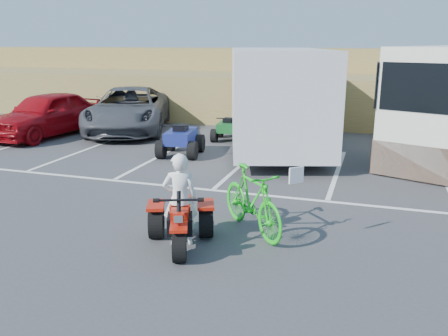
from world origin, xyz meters
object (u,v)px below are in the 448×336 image
(green_dirt_bike, at_px, (252,200))
(quad_atv_green, at_px, (228,140))
(red_trike_atv, at_px, (181,247))
(rider, at_px, (180,199))
(grey_pickup, at_px, (129,109))
(red_car, at_px, (46,114))
(cargo_trailer, at_px, (276,96))
(quad_atv_blue, at_px, (181,155))

(green_dirt_bike, xyz_separation_m, quad_atv_green, (-2.95, 7.98, -0.62))
(red_trike_atv, height_order, rider, rider)
(rider, bearing_deg, red_trike_atv, 90.00)
(rider, height_order, grey_pickup, grey_pickup)
(green_dirt_bike, height_order, quad_atv_green, green_dirt_bike)
(red_car, distance_m, quad_atv_green, 6.88)
(red_trike_atv, relative_size, red_car, 0.33)
(quad_atv_green, bearing_deg, green_dirt_bike, -75.12)
(rider, distance_m, green_dirt_bike, 1.39)
(green_dirt_bike, relative_size, grey_pickup, 0.34)
(cargo_trailer, bearing_deg, quad_atv_blue, -164.82)
(grey_pickup, bearing_deg, green_dirt_bike, -68.98)
(grey_pickup, relative_size, red_car, 1.26)
(rider, xyz_separation_m, grey_pickup, (-6.17, 9.47, 0.03))
(green_dirt_bike, distance_m, grey_pickup, 11.22)
(red_car, height_order, quad_atv_blue, red_car)
(red_trike_atv, height_order, cargo_trailer, cargo_trailer)
(red_car, xyz_separation_m, quad_atv_green, (6.71, 1.28, -0.82))
(grey_pickup, distance_m, cargo_trailer, 6.44)
(green_dirt_bike, height_order, red_car, red_car)
(quad_atv_green, bearing_deg, cargo_trailer, -33.10)
(green_dirt_bike, xyz_separation_m, cargo_trailer, (-1.05, 6.98, 1.12))
(red_trike_atv, xyz_separation_m, rider, (-0.05, 0.14, 0.82))
(green_dirt_bike, bearing_deg, cargo_trailer, 54.65)
(red_trike_atv, bearing_deg, cargo_trailer, 69.23)
(quad_atv_blue, bearing_deg, green_dirt_bike, -64.08)
(cargo_trailer, xyz_separation_m, quad_atv_green, (-1.91, 1.00, -1.74))
(quad_atv_blue, bearing_deg, quad_atv_green, 66.49)
(rider, distance_m, quad_atv_green, 9.11)
(red_car, bearing_deg, rider, -35.10)
(rider, relative_size, quad_atv_green, 1.20)
(red_trike_atv, relative_size, rider, 0.97)
(green_dirt_bike, bearing_deg, quad_atv_blue, 80.64)
(grey_pickup, height_order, red_car, grey_pickup)
(grey_pickup, distance_m, quad_atv_green, 4.39)
(red_trike_atv, distance_m, rider, 0.83)
(rider, height_order, cargo_trailer, cargo_trailer)
(green_dirt_bike, relative_size, red_car, 0.43)
(red_car, xyz_separation_m, cargo_trailer, (8.61, 0.28, 0.92))
(red_trike_atv, height_order, quad_atv_green, red_trike_atv)
(grey_pickup, xyz_separation_m, quad_atv_green, (4.27, -0.60, -0.85))
(green_dirt_bike, distance_m, quad_atv_green, 8.53)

